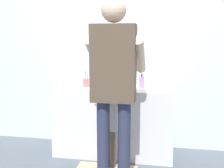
{
  "coord_description": "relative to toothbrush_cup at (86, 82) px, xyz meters",
  "views": [
    {
      "loc": [
        0.53,
        -2.79,
        1.37
      ],
      "look_at": [
        0.0,
        0.15,
        0.87
      ],
      "focal_mm": 43.57,
      "sensor_mm": 36.0,
      "label": 1
    }
  ],
  "objects": [
    {
      "name": "child_toddler",
      "position": [
        0.34,
        -0.38,
        -0.31
      ],
      "size": [
        0.29,
        0.29,
        0.93
      ],
      "color": "#6B5B4C",
      "rests_on": "ground"
    },
    {
      "name": "ground_plane",
      "position": [
        0.34,
        -0.28,
        -0.86
      ],
      "size": [
        14.0,
        14.0,
        0.0
      ],
      "primitive_type": "plane",
      "color": "slate"
    },
    {
      "name": "sink_basin",
      "position": [
        0.34,
        -0.0,
        0.0
      ],
      "size": [
        0.33,
        0.33,
        0.11
      ],
      "color": "silver",
      "rests_on": "vanity_cabinet"
    },
    {
      "name": "faucet",
      "position": [
        0.34,
        0.2,
        0.03
      ],
      "size": [
        0.18,
        0.14,
        0.18
      ],
      "color": "#B7BABF",
      "rests_on": "vanity_cabinet"
    },
    {
      "name": "soap_bottle",
      "position": [
        0.66,
        0.04,
        0.01
      ],
      "size": [
        0.06,
        0.06,
        0.16
      ],
      "color": "#B27FC6",
      "rests_on": "vanity_cabinet"
    },
    {
      "name": "vanity_cabinet",
      "position": [
        0.34,
        0.02,
        -0.46
      ],
      "size": [
        1.38,
        0.54,
        0.81
      ],
      "primitive_type": "cube",
      "color": "white",
      "rests_on": "ground"
    },
    {
      "name": "back_wall",
      "position": [
        0.34,
        0.34,
        0.49
      ],
      "size": [
        4.4,
        0.08,
        2.7
      ],
      "color": "silver",
      "rests_on": "ground"
    },
    {
      "name": "toothbrush_cup",
      "position": [
        0.0,
        0.0,
        0.0
      ],
      "size": [
        0.07,
        0.07,
        0.21
      ],
      "color": "#D86666",
      "rests_on": "vanity_cabinet"
    },
    {
      "name": "adult_parent",
      "position": [
        0.45,
        -0.64,
        0.18
      ],
      "size": [
        0.54,
        0.57,
        1.74
      ],
      "color": "#2D334C",
      "rests_on": "ground"
    }
  ]
}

